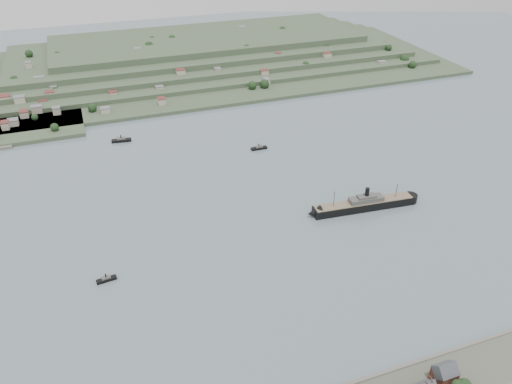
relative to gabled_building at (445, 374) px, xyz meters
name	(u,v)px	position (x,y,z in m)	size (l,w,h in m)	color
ground	(274,222)	(-27.50, 164.00, -8.19)	(1400.00, 1400.00, 0.00)	slate
gabled_building	(445,374)	(0.00, 0.00, 0.00)	(10.40, 10.18, 14.09)	#4A211A
far_peninsula	(189,58)	(0.41, 557.10, 3.69)	(760.00, 309.00, 30.00)	#33442D
steamship	(361,205)	(42.97, 157.00, -4.02)	(93.99, 18.38, 22.54)	black
tugboat	(106,279)	(-154.51, 139.58, -6.77)	(13.24, 4.87, 5.82)	black
ferry_west	(121,140)	(-119.80, 345.04, -6.45)	(19.74, 7.72, 7.21)	black
ferry_east	(259,148)	(3.55, 282.61, -6.76)	(15.94, 4.89, 5.93)	black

